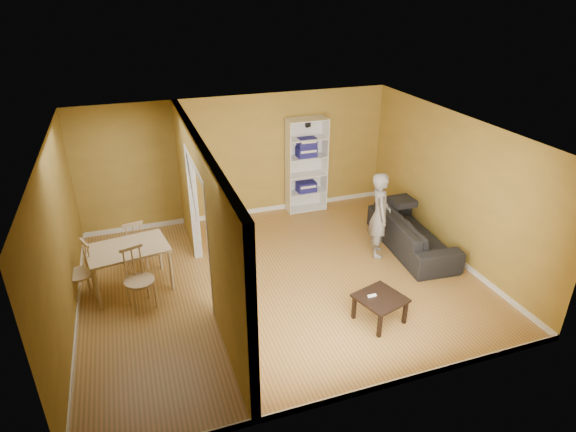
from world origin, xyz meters
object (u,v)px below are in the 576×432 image
object	(u,v)px
bookshelf	(306,165)
person	(380,208)
coffee_table	(380,301)
chair_left	(78,272)
sofa	(413,228)
dining_table	(128,252)
chair_far	(134,243)
chair_near	(139,279)

from	to	relation	value
bookshelf	person	bearing A→B (deg)	-76.57
coffee_table	chair_left	world-z (taller)	chair_left
coffee_table	chair_left	xyz separation A→B (m)	(-4.22, 2.04, 0.14)
person	bookshelf	size ratio (longest dim) A/B	0.91
person	sofa	bearing A→B (deg)	-71.63
sofa	coffee_table	xyz separation A→B (m)	(-1.65, -1.76, -0.07)
person	bookshelf	distance (m)	2.39
sofa	person	bearing A→B (deg)	91.93
chair_left	sofa	bearing A→B (deg)	65.41
dining_table	chair_far	world-z (taller)	chair_far
coffee_table	chair_left	bearing A→B (deg)	154.17
bookshelf	chair_left	size ratio (longest dim) A/B	2.08
chair_near	bookshelf	bearing A→B (deg)	17.39
sofa	chair_left	size ratio (longest dim) A/B	2.27
chair_near	chair_far	world-z (taller)	chair_near
person	chair_left	distance (m)	5.18
chair_far	coffee_table	bearing A→B (deg)	129.07
bookshelf	chair_far	bearing A→B (deg)	-160.02
sofa	coffee_table	distance (m)	2.41
bookshelf	chair_left	xyz separation A→B (m)	(-4.60, -2.08, -0.53)
bookshelf	chair_near	world-z (taller)	bookshelf
bookshelf	dining_table	xyz separation A→B (m)	(-3.83, -2.02, -0.33)
sofa	bookshelf	distance (m)	2.75
dining_table	chair_far	size ratio (longest dim) A/B	1.29
bookshelf	chair_far	distance (m)	4.01
chair_left	chair_far	size ratio (longest dim) A/B	1.03
coffee_table	dining_table	bearing A→B (deg)	148.67
chair_left	chair_near	size ratio (longest dim) A/B	0.99
chair_far	chair_near	bearing A→B (deg)	79.69
chair_near	chair_far	bearing A→B (deg)	73.51
dining_table	sofa	bearing A→B (deg)	-3.83
sofa	dining_table	xyz separation A→B (m)	(-5.09, 0.34, 0.27)
sofa	person	world-z (taller)	person
coffee_table	chair_far	distance (m)	4.35
bookshelf	dining_table	distance (m)	4.34
chair_near	chair_left	bearing A→B (deg)	132.05
sofa	coffee_table	bearing A→B (deg)	141.74
bookshelf	coffee_table	world-z (taller)	bookshelf
coffee_table	chair_left	size ratio (longest dim) A/B	0.64
person	dining_table	xyz separation A→B (m)	(-4.38, 0.30, -0.24)
dining_table	chair_far	bearing A→B (deg)	82.06
person	chair_near	bearing A→B (deg)	115.00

